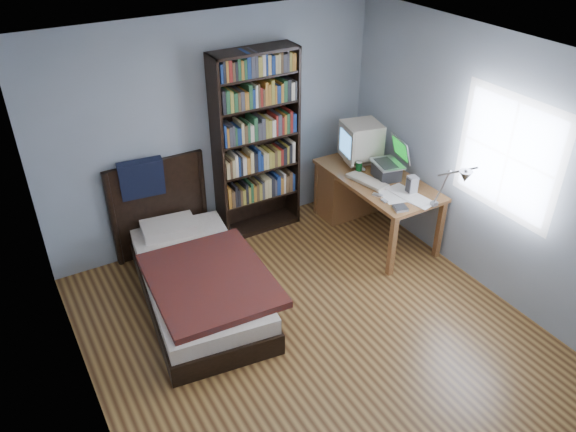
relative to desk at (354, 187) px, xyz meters
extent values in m
plane|color=#4D2D16|center=(-1.51, -1.56, -0.41)|extent=(4.20, 4.20, 0.00)
plane|color=white|center=(-1.51, -1.56, 2.09)|extent=(4.20, 4.20, 0.00)
cube|color=#86929D|center=(-1.51, 0.54, 0.84)|extent=(3.80, 0.04, 2.50)
cube|color=#86929D|center=(-1.51, -3.66, 0.84)|extent=(3.80, 0.04, 2.50)
cube|color=#86929D|center=(-3.41, -1.56, 0.84)|extent=(0.04, 4.20, 2.50)
cube|color=#86929D|center=(0.39, -1.56, 0.84)|extent=(0.04, 4.20, 2.50)
cube|color=white|center=(0.38, -1.71, 1.04)|extent=(0.01, 1.14, 1.14)
cube|color=white|center=(0.38, -1.71, 1.04)|extent=(0.01, 1.00, 1.00)
cube|color=brown|center=(0.00, -0.42, 0.30)|extent=(0.75, 1.52, 0.04)
cube|color=brown|center=(-0.33, -1.12, -0.07)|extent=(0.06, 0.06, 0.69)
cube|color=brown|center=(0.32, -1.12, -0.07)|extent=(0.06, 0.06, 0.69)
cube|color=brown|center=(-0.33, 0.29, -0.07)|extent=(0.06, 0.06, 0.69)
cube|color=brown|center=(0.32, 0.29, -0.07)|extent=(0.06, 0.06, 0.69)
cube|color=brown|center=(0.00, 0.12, -0.07)|extent=(0.69, 0.40, 0.68)
cube|color=beige|center=(0.03, 0.01, 0.33)|extent=(0.31, 0.28, 0.03)
cylinder|color=beige|center=(0.03, 0.01, 0.38)|extent=(0.10, 0.10, 0.06)
cube|color=beige|center=(0.06, 0.01, 0.60)|extent=(0.48, 0.47, 0.39)
cube|color=#BBB39C|center=(-0.14, 0.01, 0.60)|extent=(0.12, 0.41, 0.41)
cube|color=#387FCA|center=(-0.16, 0.01, 0.60)|extent=(0.07, 0.30, 0.27)
cube|color=#2D2D30|center=(0.08, -0.46, 0.40)|extent=(0.29, 0.33, 0.16)
cube|color=#B9BABE|center=(0.08, -0.46, 0.49)|extent=(0.34, 0.41, 0.02)
cube|color=#2D2D30|center=(0.06, -0.46, 0.50)|extent=(0.23, 0.31, 0.00)
cube|color=#B9BABE|center=(0.25, -0.46, 0.63)|extent=(0.16, 0.37, 0.26)
cube|color=#0CBF26|center=(0.24, -0.46, 0.63)|extent=(0.12, 0.30, 0.20)
cube|color=#99999E|center=(0.13, -1.17, 0.34)|extent=(0.06, 0.05, 0.04)
cylinder|color=#99999E|center=(0.13, -1.24, 0.56)|extent=(0.02, 0.15, 0.41)
cylinder|color=#99999E|center=(0.05, -1.46, 0.85)|extent=(0.17, 0.34, 0.20)
cone|color=#99999E|center=(-0.02, -1.62, 0.89)|extent=(0.13, 0.13, 0.11)
cube|color=#BBB39C|center=(-0.16, -0.43, 0.33)|extent=(0.29, 0.50, 0.05)
cube|color=gray|center=(0.10, -0.85, 0.41)|extent=(0.10, 0.10, 0.19)
cylinder|color=#073311|center=(-0.11, -0.20, 0.38)|extent=(0.07, 0.07, 0.13)
ellipsoid|color=silver|center=(-0.04, -0.17, 0.33)|extent=(0.06, 0.10, 0.03)
cube|color=#B9BABE|center=(-0.25, -0.73, 0.33)|extent=(0.09, 0.11, 0.02)
cube|color=gray|center=(-0.26, -0.86, 0.33)|extent=(0.04, 0.08, 0.02)
cube|color=gray|center=(-0.22, -1.06, 0.33)|extent=(0.16, 0.16, 0.03)
cube|color=black|center=(-1.55, 0.38, 0.64)|extent=(0.03, 0.30, 2.11)
cube|color=black|center=(-0.63, 0.38, 0.64)|extent=(0.03, 0.30, 2.11)
cube|color=black|center=(-1.09, 0.38, 1.68)|extent=(0.95, 0.30, 0.03)
cube|color=black|center=(-1.09, 0.38, -0.38)|extent=(0.95, 0.30, 0.06)
cube|color=black|center=(-1.09, 0.52, 0.64)|extent=(0.95, 0.02, 2.11)
cube|color=olive|center=(-1.09, 0.36, 0.67)|extent=(0.87, 0.22, 1.91)
cube|color=black|center=(-2.22, -0.51, -0.30)|extent=(1.25, 2.12, 0.22)
cube|color=beige|center=(-2.22, -0.51, -0.11)|extent=(1.20, 2.05, 0.16)
cube|color=maroon|center=(-2.19, -0.76, 0.00)|extent=(1.14, 1.36, 0.07)
cube|color=beige|center=(-2.22, 0.24, 0.02)|extent=(0.59, 0.42, 0.12)
cube|color=black|center=(-2.22, 0.50, 0.14)|extent=(1.06, 0.05, 1.10)
cylinder|color=black|center=(-2.72, 0.48, 0.14)|extent=(0.06, 0.06, 1.10)
cylinder|color=black|center=(-1.72, 0.48, 0.14)|extent=(0.06, 0.06, 1.10)
cube|color=black|center=(-2.37, 0.47, 0.54)|extent=(0.46, 0.20, 0.43)
camera|label=1|loc=(-3.61, -4.65, 3.24)|focal=35.00mm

